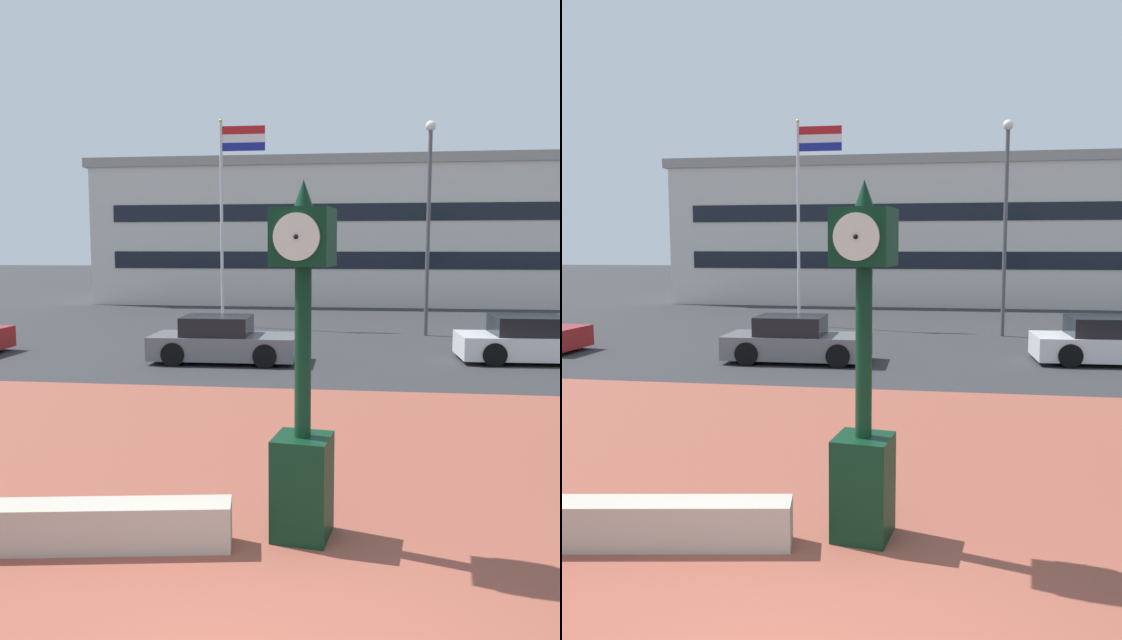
# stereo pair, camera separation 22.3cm
# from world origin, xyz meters

# --- Properties ---
(plaza_brick_paving) EXTENTS (44.00, 13.92, 0.01)m
(plaza_brick_paving) POSITION_xyz_m (0.00, 2.96, 0.00)
(plaza_brick_paving) COLOR brown
(plaza_brick_paving) RESTS_ON ground
(planter_wall) EXTENTS (3.22, 0.89, 0.50)m
(planter_wall) POSITION_xyz_m (-2.03, 2.07, 0.25)
(planter_wall) COLOR #ADA393
(planter_wall) RESTS_ON ground
(street_clock) EXTENTS (0.68, 0.73, 3.88)m
(street_clock) POSITION_xyz_m (0.27, 2.67, 1.65)
(street_clock) COLOR black
(street_clock) RESTS_ON ground
(car_street_mid) EXTENTS (4.23, 2.01, 1.28)m
(car_street_mid) POSITION_xyz_m (5.70, 14.17, 0.57)
(car_street_mid) COLOR silver
(car_street_mid) RESTS_ON ground
(car_street_distant) EXTENTS (4.02, 1.84, 1.28)m
(car_street_distant) POSITION_xyz_m (-2.87, 13.10, 0.57)
(car_street_distant) COLOR slate
(car_street_distant) RESTS_ON ground
(flagpole_primary) EXTENTS (1.82, 0.14, 8.14)m
(flagpole_primary) POSITION_xyz_m (-4.35, 21.04, 4.91)
(flagpole_primary) COLOR silver
(flagpole_primary) RESTS_ON ground
(civic_building) EXTENTS (28.08, 10.85, 7.93)m
(civic_building) POSITION_xyz_m (0.03, 34.78, 3.98)
(civic_building) COLOR beige
(civic_building) RESTS_ON ground
(street_lamp_post) EXTENTS (0.36, 0.36, 7.54)m
(street_lamp_post) POSITION_xyz_m (3.28, 19.16, 4.54)
(street_lamp_post) COLOR #4C4C51
(street_lamp_post) RESTS_ON ground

